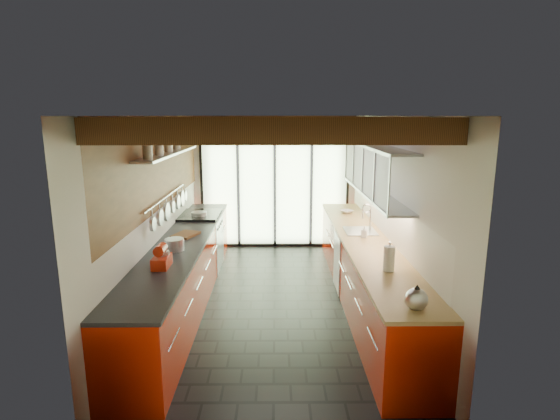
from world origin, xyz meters
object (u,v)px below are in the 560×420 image
object	(u,v)px
stand_mixer	(162,258)
soap_bottle	(364,232)
kettle	(416,298)
bowl	(347,212)
paper_towel	(389,259)

from	to	relation	value
stand_mixer	soap_bottle	xyz separation A→B (m)	(2.54, 1.21, -0.03)
kettle	soap_bottle	distance (m)	2.34
stand_mixer	bowl	distance (m)	3.77
stand_mixer	soap_bottle	distance (m)	2.82
paper_towel	bowl	xyz separation A→B (m)	(0.00, 2.94, -0.11)
kettle	paper_towel	world-z (taller)	paper_towel
bowl	stand_mixer	bearing A→B (deg)	-132.38
stand_mixer	kettle	xyz separation A→B (m)	(2.54, -1.12, -0.00)
stand_mixer	paper_towel	xyz separation A→B (m)	(2.54, -0.16, 0.03)
kettle	bowl	bearing A→B (deg)	90.00
kettle	paper_towel	bearing A→B (deg)	90.00
paper_towel	soap_bottle	distance (m)	1.37
stand_mixer	paper_towel	bearing A→B (deg)	-3.54
stand_mixer	bowl	xyz separation A→B (m)	(2.54, 2.78, -0.08)
soap_bottle	bowl	bearing A→B (deg)	90.00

